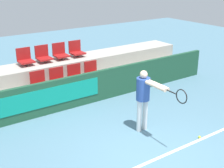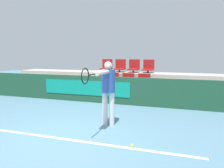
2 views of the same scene
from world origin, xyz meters
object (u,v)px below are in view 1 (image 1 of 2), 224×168
object	(u,v)px
tennis_ball	(200,137)
tennis_player	(145,95)
stadium_chair_3	(92,71)
stadium_chair_6	(60,53)
stadium_chair_0	(39,82)
stadium_chair_1	(58,79)
stadium_chair_4	(25,58)
stadium_chair_2	(76,75)
stadium_chair_5	(43,56)
stadium_chair_7	(76,50)

from	to	relation	value
tennis_ball	tennis_player	bearing A→B (deg)	129.86
stadium_chair_3	stadium_chair_6	xyz separation A→B (m)	(-0.62, 1.06, 0.50)
stadium_chair_0	stadium_chair_1	distance (m)	0.62
stadium_chair_1	stadium_chair_4	bearing A→B (deg)	120.30
stadium_chair_2	stadium_chair_3	xyz separation A→B (m)	(0.62, 0.00, 0.00)
stadium_chair_5	stadium_chair_7	bearing A→B (deg)	0.00
stadium_chair_2	stadium_chair_1	bearing A→B (deg)	180.00
stadium_chair_2	stadium_chair_5	distance (m)	1.33
stadium_chair_0	stadium_chair_3	bearing A→B (deg)	0.00
stadium_chair_4	stadium_chair_5	world-z (taller)	same
stadium_chair_3	stadium_chair_4	distance (m)	2.20
stadium_chair_1	stadium_chair_6	size ratio (longest dim) A/B	1.00
stadium_chair_4	tennis_player	bearing A→B (deg)	-70.00
tennis_ball	stadium_chair_7	bearing A→B (deg)	95.88
stadium_chair_0	stadium_chair_6	distance (m)	1.71
tennis_player	stadium_chair_4	bearing A→B (deg)	111.18
stadium_chair_6	tennis_player	distance (m)	4.14
stadium_chair_4	stadium_chair_3	bearing A→B (deg)	-29.70
stadium_chair_6	tennis_player	bearing A→B (deg)	-86.35
tennis_player	tennis_ball	bearing A→B (deg)	-48.96
stadium_chair_1	stadium_chair_6	bearing A→B (deg)	59.70
stadium_chair_5	tennis_ball	world-z (taller)	stadium_chair_5
stadium_chair_2	stadium_chair_3	distance (m)	0.62
stadium_chair_6	tennis_ball	size ratio (longest dim) A/B	8.28
stadium_chair_1	stadium_chair_7	size ratio (longest dim) A/B	1.00
stadium_chair_1	stadium_chair_3	world-z (taller)	same
stadium_chair_0	stadium_chair_3	xyz separation A→B (m)	(1.86, 0.00, 0.00)
stadium_chair_3	stadium_chair_6	distance (m)	1.33
stadium_chair_4	tennis_ball	distance (m)	5.84
stadium_chair_3	stadium_chair_5	distance (m)	1.71
stadium_chair_3	stadium_chair_7	xyz separation A→B (m)	(0.00, 1.06, 0.50)
stadium_chair_5	tennis_player	bearing A→B (deg)	-77.93
tennis_player	tennis_ball	size ratio (longest dim) A/B	24.33
stadium_chair_0	tennis_ball	bearing A→B (deg)	-59.93
stadium_chair_0	stadium_chair_1	size ratio (longest dim) A/B	1.00
stadium_chair_4	stadium_chair_6	xyz separation A→B (m)	(1.24, 0.00, 0.00)
stadium_chair_4	tennis_player	distance (m)	4.40
stadium_chair_5	stadium_chair_6	size ratio (longest dim) A/B	1.00
stadium_chair_1	stadium_chair_7	distance (m)	1.71
stadium_chair_7	stadium_chair_3	bearing A→B (deg)	-90.00
stadium_chair_6	stadium_chair_1	bearing A→B (deg)	-120.30
stadium_chair_1	tennis_player	size ratio (longest dim) A/B	0.34
stadium_chair_2	stadium_chair_6	world-z (taller)	stadium_chair_6
stadium_chair_4	stadium_chair_1	bearing A→B (deg)	-59.70
stadium_chair_3	tennis_ball	size ratio (longest dim) A/B	8.28
stadium_chair_5	stadium_chair_6	distance (m)	0.62
stadium_chair_5	tennis_player	world-z (taller)	tennis_player
stadium_chair_1	tennis_player	distance (m)	3.21
stadium_chair_6	tennis_player	size ratio (longest dim) A/B	0.34
stadium_chair_3	tennis_player	distance (m)	3.10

